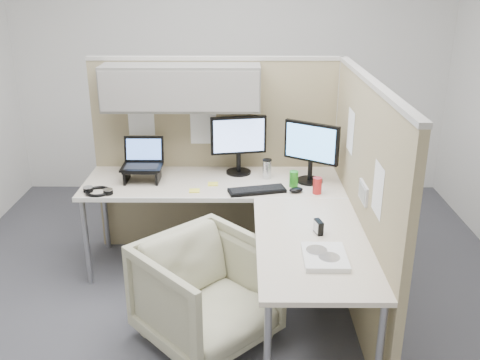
{
  "coord_description": "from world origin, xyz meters",
  "views": [
    {
      "loc": [
        0.12,
        -3.31,
        2.21
      ],
      "look_at": [
        0.1,
        0.25,
        0.85
      ],
      "focal_mm": 40.0,
      "sensor_mm": 36.0,
      "label": 1
    }
  ],
  "objects_px": {
    "desk": "(243,208)",
    "keyboard": "(257,190)",
    "office_chair": "(207,288)",
    "monitor_left": "(239,140)"
  },
  "relations": [
    {
      "from": "keyboard",
      "to": "office_chair",
      "type": "bearing_deg",
      "value": -128.11
    },
    {
      "from": "office_chair",
      "to": "keyboard",
      "type": "distance_m",
      "value": 0.89
    },
    {
      "from": "desk",
      "to": "monitor_left",
      "type": "bearing_deg",
      "value": 93.75
    },
    {
      "from": "desk",
      "to": "keyboard",
      "type": "bearing_deg",
      "value": 62.68
    },
    {
      "from": "desk",
      "to": "office_chair",
      "type": "xyz_separation_m",
      "value": [
        -0.23,
        -0.54,
        -0.31
      ]
    },
    {
      "from": "desk",
      "to": "office_chair",
      "type": "relative_size",
      "value": 2.66
    },
    {
      "from": "office_chair",
      "to": "desk",
      "type": "bearing_deg",
      "value": 23.68
    },
    {
      "from": "monitor_left",
      "to": "keyboard",
      "type": "relative_size",
      "value": 1.12
    },
    {
      "from": "desk",
      "to": "keyboard",
      "type": "height_order",
      "value": "keyboard"
    },
    {
      "from": "desk",
      "to": "keyboard",
      "type": "relative_size",
      "value": 4.79
    }
  ]
}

